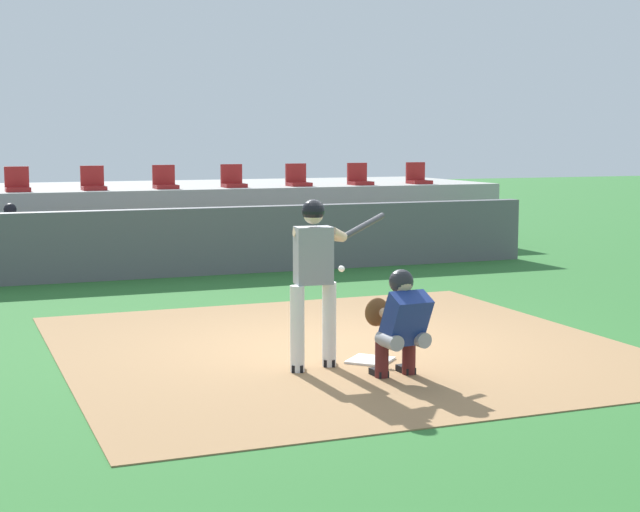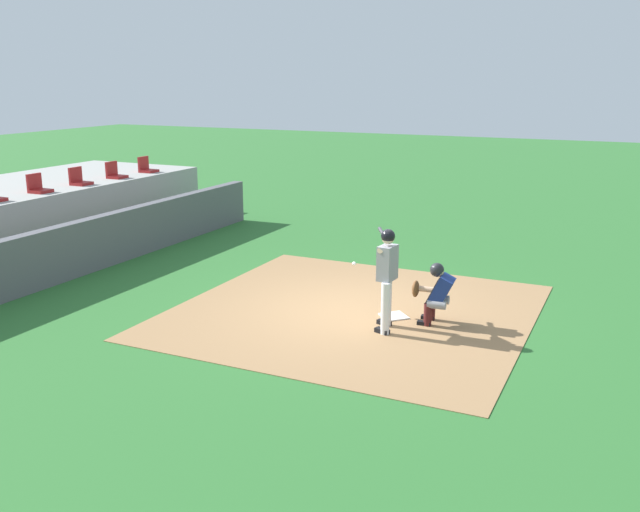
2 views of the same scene
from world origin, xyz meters
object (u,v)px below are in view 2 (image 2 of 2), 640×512
at_px(stadium_seat_6, 79,180).
at_px(stadium_seat_7, 115,173).
at_px(home_plate, 394,316).
at_px(batter_at_plate, 387,273).
at_px(stadium_seat_8, 147,168).
at_px(catcher_crouched, 435,291).
at_px(stadium_seat_5, 38,187).

height_order(stadium_seat_6, stadium_seat_7, same).
relative_size(home_plate, batter_at_plate, 0.24).
bearing_deg(stadium_seat_7, stadium_seat_8, 0.00).
distance_m(home_plate, stadium_seat_8, 11.80).
distance_m(home_plate, catcher_crouched, 0.96).
xyz_separation_m(home_plate, stadium_seat_6, (2.89, 10.18, 1.51)).
relative_size(home_plate, catcher_crouched, 0.23).
xyz_separation_m(home_plate, catcher_crouched, (-0.02, -0.77, 0.59)).
distance_m(home_plate, stadium_seat_5, 10.39).
height_order(batter_at_plate, stadium_seat_7, stadium_seat_7).
height_order(home_plate, stadium_seat_5, stadium_seat_5).
xyz_separation_m(catcher_crouched, stadium_seat_8, (5.80, 10.95, 0.93)).
distance_m(stadium_seat_6, stadium_seat_8, 2.89).
distance_m(batter_at_plate, catcher_crouched, 1.04).
xyz_separation_m(home_plate, batter_at_plate, (-0.67, -0.08, 1.01)).
bearing_deg(stadium_seat_6, home_plate, -105.84).
relative_size(catcher_crouched, stadium_seat_5, 4.05).
xyz_separation_m(stadium_seat_6, stadium_seat_7, (1.44, 0.00, 0.00)).
height_order(stadium_seat_5, stadium_seat_8, same).
bearing_deg(catcher_crouched, batter_at_plate, 133.47).
bearing_deg(catcher_crouched, home_plate, 88.29).
relative_size(catcher_crouched, stadium_seat_7, 4.05).
height_order(home_plate, stadium_seat_7, stadium_seat_7).
relative_size(batter_at_plate, stadium_seat_7, 3.76).
xyz_separation_m(home_plate, stadium_seat_7, (4.33, 10.18, 1.51)).
relative_size(home_plate, stadium_seat_6, 0.92).
bearing_deg(batter_at_plate, stadium_seat_6, 70.86).
height_order(stadium_seat_6, stadium_seat_8, same).
bearing_deg(stadium_seat_5, stadium_seat_6, 0.00).
distance_m(batter_at_plate, stadium_seat_7, 11.43).
bearing_deg(stadium_seat_8, stadium_seat_7, 180.00).
height_order(batter_at_plate, stadium_seat_8, stadium_seat_8).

